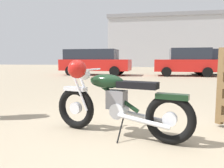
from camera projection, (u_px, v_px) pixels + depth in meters
name	position (u px, v px, depth m)	size (l,w,h in m)	color
ground_plane	(137.00, 140.00, 2.95)	(80.00, 80.00, 0.00)	gray
vintage_motorcycle	(114.00, 101.00, 3.09)	(2.01, 0.83, 1.07)	black
pale_sedan_back	(94.00, 61.00, 15.17)	(4.83, 2.27, 1.74)	black
dark_sedan_left	(186.00, 62.00, 14.29)	(3.97, 1.96, 1.78)	black
white_estate_far	(219.00, 62.00, 15.47)	(4.04, 2.10, 1.78)	black
industrial_building	(162.00, 42.00, 34.46)	(16.03, 10.20, 7.33)	#B2B2B7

